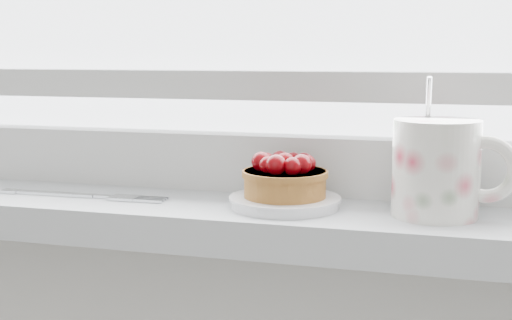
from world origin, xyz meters
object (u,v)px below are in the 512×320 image
(fork, at_px, (81,195))
(raspberry_tart, at_px, (285,177))
(saucer, at_px, (285,202))
(floral_mug, at_px, (439,166))

(fork, bearing_deg, raspberry_tart, 2.65)
(saucer, xyz_separation_m, raspberry_tart, (-0.00, -0.00, 0.03))
(fork, bearing_deg, floral_mug, 1.81)
(saucer, height_order, floral_mug, floral_mug)
(saucer, xyz_separation_m, fork, (-0.25, -0.01, -0.00))
(raspberry_tart, bearing_deg, fork, -177.35)
(floral_mug, bearing_deg, raspberry_tart, -179.45)
(saucer, distance_m, raspberry_tart, 0.03)
(saucer, xyz_separation_m, floral_mug, (0.16, 0.00, 0.05))
(raspberry_tart, relative_size, floral_mug, 0.65)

